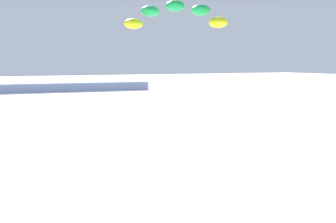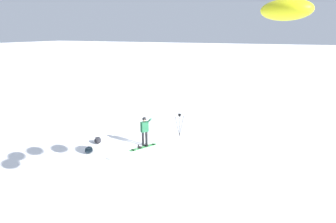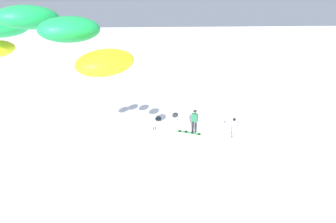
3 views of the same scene
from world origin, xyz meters
TOP-DOWN VIEW (x-y plane):
  - ground_plane at (0.00, 0.00)m, footprint 300.00×300.00m
  - snowboarder at (-0.02, 0.07)m, footprint 0.48×0.76m
  - snowboard at (-0.38, -0.02)m, footprint 1.61×0.95m
  - gear_bag_large at (-0.89, 2.71)m, footprint 0.68×0.66m
  - camera_tripod at (2.26, -1.13)m, footprint 0.53×0.51m
  - gear_bag_small at (-2.29, 2.23)m, footprint 0.52×0.42m
  - ski_poles at (-2.86, -1.17)m, footprint 0.34×0.34m

SIDE VIEW (x-z plane):
  - ground_plane at x=0.00m, z-range 0.00..0.00m
  - snowboard at x=-0.38m, z-range -0.03..0.07m
  - gear_bag_small at x=-2.29m, z-range 0.01..0.34m
  - gear_bag_large at x=-0.89m, z-range 0.01..0.35m
  - ski_poles at x=-2.86m, z-range 0.20..1.39m
  - camera_tripod at x=2.26m, z-range 0.30..1.73m
  - snowboarder at x=-0.02m, z-range 0.17..1.86m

